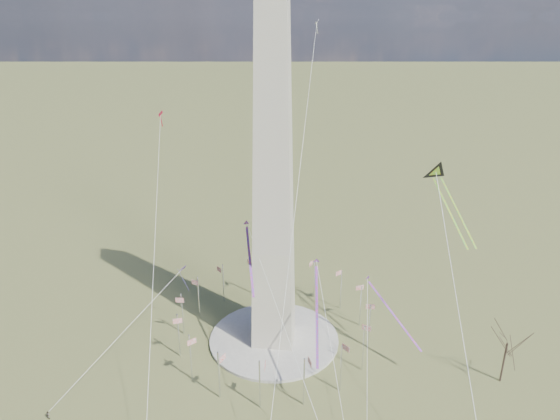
# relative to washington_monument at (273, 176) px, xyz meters

# --- Properties ---
(ground) EXTENTS (2000.00, 2000.00, 0.00)m
(ground) POSITION_rel_washington_monument_xyz_m (0.00, 0.00, -47.95)
(ground) COLOR brown
(ground) RESTS_ON ground
(plaza) EXTENTS (36.00, 36.00, 0.80)m
(plaza) POSITION_rel_washington_monument_xyz_m (0.00, 0.00, -47.55)
(plaza) COLOR beige
(plaza) RESTS_ON ground
(washington_monument) EXTENTS (15.56, 15.56, 100.00)m
(washington_monument) POSITION_rel_washington_monument_xyz_m (0.00, 0.00, 0.00)
(washington_monument) COLOR beige
(washington_monument) RESTS_ON plaza
(flagpole_ring) EXTENTS (54.40, 54.40, 13.00)m
(flagpole_ring) POSITION_rel_washington_monument_xyz_m (-0.00, -0.00, -40.68)
(flagpole_ring) COLOR white
(flagpole_ring) RESTS_ON ground
(tree_near) EXTENTS (9.64, 9.64, 16.88)m
(tree_near) POSITION_rel_washington_monument_xyz_m (58.08, -10.32, -35.91)
(tree_near) COLOR #48362B
(tree_near) RESTS_ON ground
(person_west) EXTENTS (1.09, 0.97, 1.86)m
(person_west) POSITION_rel_washington_monument_xyz_m (-46.98, -34.84, -47.02)
(person_west) COLOR gray
(person_west) RESTS_ON ground
(kite_delta_black) EXTENTS (11.59, 19.49, 16.02)m
(kite_delta_black) POSITION_rel_washington_monument_xyz_m (40.01, 3.23, 0.40)
(kite_delta_black) COLOR black
(kite_delta_black) RESTS_ON ground
(kite_diamond_purple) EXTENTS (2.38, 2.83, 8.29)m
(kite_diamond_purple) POSITION_rel_washington_monument_xyz_m (-26.38, 4.20, -30.29)
(kite_diamond_purple) COLOR #421B7D
(kite_diamond_purple) RESTS_ON ground
(kite_streamer_left) EXTENTS (3.10, 23.60, 16.20)m
(kite_streamer_left) POSITION_rel_washington_monument_xyz_m (11.86, -10.10, -26.80)
(kite_streamer_left) COLOR #F6264E
(kite_streamer_left) RESTS_ON ground
(kite_streamer_mid) EXTENTS (5.92, 18.58, 12.99)m
(kite_streamer_mid) POSITION_rel_washington_monument_xyz_m (-6.43, -0.59, -19.84)
(kite_streamer_mid) COLOR #F6264E
(kite_streamer_mid) RESTS_ON ground
(kite_streamer_right) EXTENTS (14.61, 14.73, 13.43)m
(kite_streamer_right) POSITION_rel_washington_monument_xyz_m (29.73, -1.64, -33.20)
(kite_streamer_right) COLOR #F6264E
(kite_streamer_right) RESTS_ON ground
(kite_small_red) EXTENTS (1.89, 1.66, 5.00)m
(kite_small_red) POSITION_rel_washington_monument_xyz_m (-37.82, 28.90, 9.02)
(kite_small_red) COLOR red
(kite_small_red) RESTS_ON ground
(kite_small_white) EXTENTS (1.23, 1.90, 4.18)m
(kite_small_white) POSITION_rel_washington_monument_xyz_m (7.89, 42.16, 34.88)
(kite_small_white) COLOR white
(kite_small_white) RESTS_ON ground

